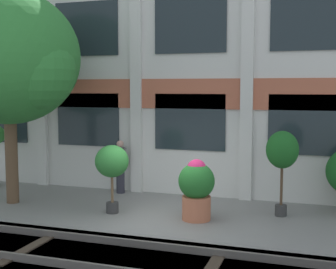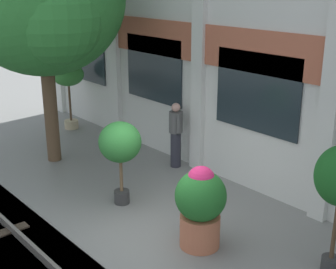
{
  "view_description": "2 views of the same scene",
  "coord_description": "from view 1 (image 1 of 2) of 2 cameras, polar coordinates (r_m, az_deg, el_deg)",
  "views": [
    {
      "loc": [
        3.81,
        -10.75,
        3.29
      ],
      "look_at": [
        -0.34,
        1.75,
        1.96
      ],
      "focal_mm": 50.0,
      "sensor_mm": 36.0,
      "label": 1
    },
    {
      "loc": [
        6.03,
        -4.92,
        4.58
      ],
      "look_at": [
        -1.23,
        1.39,
        1.31
      ],
      "focal_mm": 50.0,
      "sensor_mm": 36.0,
      "label": 2
    }
  ],
  "objects": [
    {
      "name": "potted_plant_terracotta_small",
      "position": [
        12.21,
        13.76,
        -2.12
      ],
      "size": [
        0.82,
        0.82,
        2.2
      ],
      "color": "#333333",
      "rests_on": "ground"
    },
    {
      "name": "potted_plant_glazed_jar",
      "position": [
        11.69,
        3.49,
        -6.39
      ],
      "size": [
        0.9,
        0.9,
        1.52
      ],
      "color": "#B76647",
      "rests_on": "ground"
    },
    {
      "name": "apartment_facade",
      "position": [
        14.34,
        2.97,
        8.9
      ],
      "size": [
        17.51,
        0.64,
        8.19
      ],
      "color": "silver",
      "rests_on": "ground"
    },
    {
      "name": "potted_plant_low_pan",
      "position": [
        12.29,
        -6.86,
        -3.52
      ],
      "size": [
        0.88,
        0.88,
        1.8
      ],
      "color": "#333333",
      "rests_on": "ground"
    },
    {
      "name": "rail_tracks",
      "position": [
        9.47,
        -6.95,
        -15.46
      ],
      "size": [
        25.15,
        2.8,
        0.43
      ],
      "color": "#423F3A",
      "rests_on": "ground"
    },
    {
      "name": "resident_by_doorway",
      "position": [
        14.65,
        -5.83,
        -3.7
      ],
      "size": [
        0.49,
        0.34,
        1.66
      ],
      "rotation": [
        0.0,
        0.0,
        -2.01
      ],
      "color": "#282833",
      "rests_on": "ground"
    },
    {
      "name": "broadleaf_tree",
      "position": [
        13.91,
        -18.89,
        8.47
      ],
      "size": [
        4.19,
        3.99,
        6.0
      ],
      "color": "brown",
      "rests_on": "ground"
    },
    {
      "name": "ground_plane",
      "position": [
        11.87,
        -1.11,
        -10.33
      ],
      "size": [
        80.0,
        80.0,
        0.0
      ],
      "primitive_type": "plane",
      "color": "slate"
    }
  ]
}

